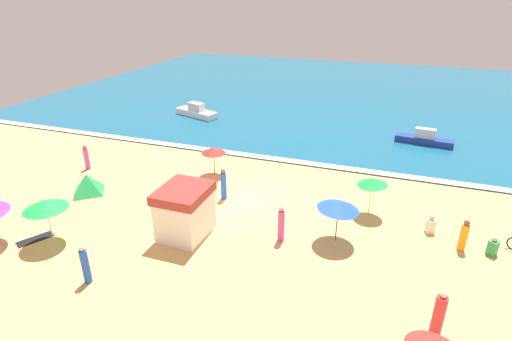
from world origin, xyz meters
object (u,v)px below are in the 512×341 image
at_px(beachgoer_5, 439,315).
at_px(small_boat_0, 424,139).
at_px(beachgoer_0, 86,157).
at_px(beachgoer_3, 85,265).
at_px(beach_umbrella_3, 214,150).
at_px(lifeguard_cabana, 185,211).
at_px(beach_umbrella_0, 339,206).
at_px(beachgoer_7, 464,236).
at_px(beach_umbrella_1, 45,204).
at_px(beachgoer_4, 224,184).
at_px(beach_umbrella_2, 372,182).
at_px(beachgoer_9, 493,247).
at_px(small_boat_1, 197,112).
at_px(beach_tent, 87,184).
at_px(beachgoer_2, 431,225).
at_px(beachgoer_1, 281,224).

xyz_separation_m(beachgoer_5, small_boat_0, (0.03, 19.73, -0.37)).
distance_m(beachgoer_0, beachgoer_3, 12.17).
distance_m(beach_umbrella_3, beachgoer_3, 11.31).
bearing_deg(beachgoer_0, beachgoer_5, -19.26).
height_order(lifeguard_cabana, beachgoer_0, lifeguard_cabana).
height_order(beach_umbrella_0, beachgoer_5, beach_umbrella_0).
distance_m(beach_umbrella_0, beachgoer_7, 5.79).
xyz_separation_m(beach_umbrella_1, beachgoer_3, (3.60, -1.81, -1.15)).
distance_m(beachgoer_4, beachgoer_5, 12.77).
height_order(beach_umbrella_1, beach_umbrella_2, beach_umbrella_1).
xyz_separation_m(beach_umbrella_2, beachgoer_9, (5.58, -1.84, -1.51)).
xyz_separation_m(small_boat_0, small_boat_1, (-19.85, 0.73, 0.02)).
distance_m(beach_tent, beachgoer_5, 19.26).
bearing_deg(beachgoer_5, beachgoer_0, 160.74).
distance_m(beachgoer_2, beachgoer_9, 2.75).
bearing_deg(beachgoer_0, beach_umbrella_1, -59.79).
height_order(beach_tent, beachgoer_5, beachgoer_5).
bearing_deg(beach_umbrella_3, beachgoer_9, -13.18).
height_order(beachgoer_7, small_boat_0, beachgoer_7).
bearing_deg(beachgoer_4, beach_umbrella_1, -131.66).
bearing_deg(small_boat_0, beachgoer_2, -89.88).
distance_m(beach_umbrella_3, beach_tent, 7.70).
height_order(beach_tent, beachgoer_2, beach_tent).
relative_size(beach_umbrella_0, small_boat_0, 0.60).
xyz_separation_m(beachgoer_4, small_boat_0, (10.95, 13.11, -0.40)).
distance_m(beachgoer_2, small_boat_0, 12.94).
distance_m(beach_umbrella_1, small_boat_1, 20.76).
relative_size(beach_umbrella_3, beachgoer_2, 2.21).
relative_size(beachgoer_2, beachgoer_4, 0.52).
xyz_separation_m(lifeguard_cabana, beachgoer_3, (-2.09, -4.49, -0.44)).
relative_size(beach_tent, beachgoer_4, 1.02).
distance_m(beach_umbrella_3, beachgoer_0, 8.62).
bearing_deg(beach_tent, beach_umbrella_1, -67.95).
height_order(beach_umbrella_3, beachgoer_4, beach_umbrella_3).
height_order(beach_umbrella_2, beachgoer_5, beach_umbrella_2).
bearing_deg(beachgoer_5, beach_umbrella_3, 143.70).
bearing_deg(beachgoer_2, beachgoer_0, 178.37).
bearing_deg(beachgoer_1, beach_umbrella_2, 46.89).
height_order(beachgoer_7, beachgoer_9, beachgoer_7).
distance_m(beach_umbrella_0, beachgoer_5, 6.29).
height_order(beach_umbrella_1, beach_umbrella_3, beach_umbrella_1).
relative_size(beachgoer_2, small_boat_0, 0.23).
relative_size(beachgoer_3, beachgoer_7, 1.12).
bearing_deg(beachgoer_0, beach_tent, -48.92).
bearing_deg(beach_umbrella_3, beachgoer_0, -166.31).
xyz_separation_m(beach_tent, small_boat_0, (18.73, 15.16, -0.11)).
distance_m(beach_umbrella_0, beachgoer_2, 5.02).
relative_size(beach_tent, beachgoer_2, 1.96).
bearing_deg(beach_umbrella_1, beachgoer_0, 120.21).
bearing_deg(beach_umbrella_2, beach_tent, -168.96).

